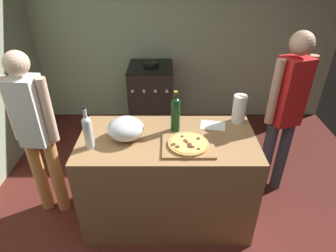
% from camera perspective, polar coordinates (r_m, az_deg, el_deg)
% --- Properties ---
extents(ground_plane, '(4.42, 3.34, 0.02)m').
position_cam_1_polar(ground_plane, '(3.35, 1.65, -9.33)').
color(ground_plane, '#511E19').
extents(kitchen_wall_rear, '(4.42, 0.10, 2.60)m').
position_cam_1_polar(kitchen_wall_rear, '(4.05, 1.46, 18.93)').
color(kitchen_wall_rear, '#99A889').
rests_on(kitchen_wall_rear, ground_plane).
extents(counter, '(1.44, 0.72, 0.89)m').
position_cam_1_polar(counter, '(2.59, -0.00, -10.53)').
color(counter, '#9E7247').
rests_on(counter, ground_plane).
extents(cutting_board, '(0.40, 0.32, 0.02)m').
position_cam_1_polar(cutting_board, '(2.21, 4.14, -3.98)').
color(cutting_board, '#9E7247').
rests_on(cutting_board, counter).
extents(pizza, '(0.31, 0.31, 0.03)m').
position_cam_1_polar(pizza, '(2.20, 4.15, -3.55)').
color(pizza, tan).
rests_on(pizza, cutting_board).
extents(mixing_bowl, '(0.29, 0.29, 0.18)m').
position_cam_1_polar(mixing_bowl, '(2.29, -8.34, -0.49)').
color(mixing_bowl, '#B2B2B7').
rests_on(mixing_bowl, counter).
extents(paper_towel_roll, '(0.12, 0.12, 0.25)m').
position_cam_1_polar(paper_towel_roll, '(2.56, 14.07, 3.32)').
color(paper_towel_roll, white).
rests_on(paper_towel_roll, counter).
extents(wine_bottle_green, '(0.08, 0.08, 0.36)m').
position_cam_1_polar(wine_bottle_green, '(2.33, 1.59, 2.60)').
color(wine_bottle_green, '#143819').
rests_on(wine_bottle_green, counter).
extents(wine_bottle_clear, '(0.07, 0.07, 0.35)m').
position_cam_1_polar(wine_bottle_clear, '(2.21, -15.57, -0.91)').
color(wine_bottle_clear, silver).
rests_on(wine_bottle_clear, counter).
extents(recipe_sheet, '(0.23, 0.19, 0.00)m').
position_cam_1_polar(recipe_sheet, '(2.51, 9.01, 0.13)').
color(recipe_sheet, white).
rests_on(recipe_sheet, counter).
extents(stove, '(0.57, 0.61, 0.95)m').
position_cam_1_polar(stove, '(3.96, -3.22, 5.65)').
color(stove, black).
rests_on(stove, ground_plane).
extents(person_in_stripes, '(0.38, 0.22, 1.57)m').
position_cam_1_polar(person_in_stripes, '(2.64, -24.80, -0.73)').
color(person_in_stripes, '#D88C4C').
rests_on(person_in_stripes, ground_plane).
extents(person_in_red, '(0.39, 0.27, 1.65)m').
position_cam_1_polar(person_in_red, '(2.80, 22.50, 3.12)').
color(person_in_red, '#383D4C').
rests_on(person_in_red, ground_plane).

